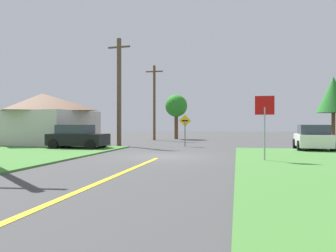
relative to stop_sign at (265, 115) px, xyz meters
name	(u,v)px	position (x,y,z in m)	size (l,w,h in m)	color
ground_plane	(162,156)	(-4.98, 1.45, -2.07)	(120.00, 120.00, 0.00)	#414141
lane_stripe_center	(96,184)	(-4.98, -6.55, -2.06)	(0.20, 14.00, 0.01)	yellow
stop_sign	(265,115)	(0.00, 0.00, 0.00)	(0.83, 0.07, 2.90)	#9EA0A8
parked_car_near_building	(78,137)	(-11.59, 5.16, -1.27)	(3.81, 2.07, 1.62)	black
car_on_crossroad	(313,138)	(3.46, 7.05, -1.27)	(2.28, 3.96, 1.62)	white
utility_pole_mid	(119,91)	(-10.05, 8.88, 2.14)	(1.80, 0.34, 8.23)	brown
utility_pole_far	(154,101)	(-9.60, 18.04, 1.95)	(1.80, 0.26, 7.75)	brown
direction_sign	(185,127)	(-5.00, 9.31, -0.60)	(0.90, 0.10, 2.37)	slate
oak_tree_left	(333,95)	(6.90, 15.51, 2.10)	(2.80, 2.80, 5.74)	brown
pine_tree_center	(176,106)	(-7.87, 21.20, 1.59)	(2.48, 2.48, 4.97)	brown
barn	(42,119)	(-16.45, 8.62, -0.01)	(8.30, 6.57, 4.12)	beige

